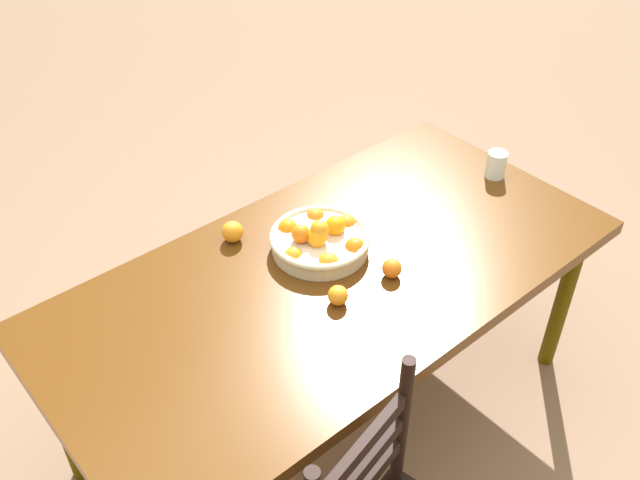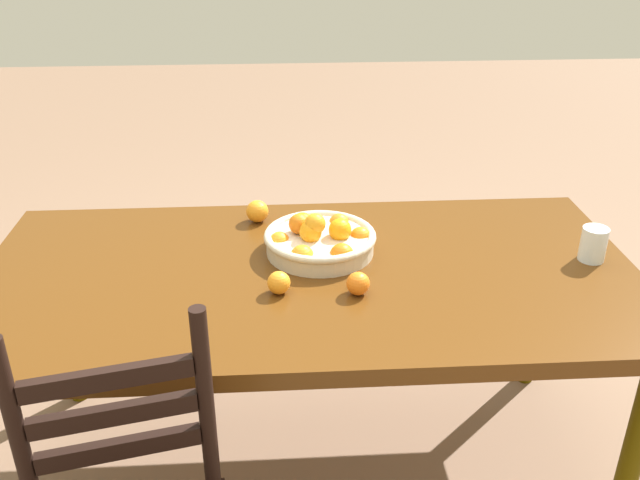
% 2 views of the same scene
% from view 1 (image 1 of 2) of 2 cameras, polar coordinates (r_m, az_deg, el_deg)
% --- Properties ---
extents(ground_plane, '(12.00, 12.00, 0.00)m').
position_cam_1_polar(ground_plane, '(2.79, 0.93, -13.77)').
color(ground_plane, '#80624C').
extents(dining_table, '(1.88, 0.94, 0.73)m').
position_cam_1_polar(dining_table, '(2.29, 1.10, -3.65)').
color(dining_table, '#512D0E').
rests_on(dining_table, ground).
extents(fruit_bowl, '(0.33, 0.33, 0.13)m').
position_cam_1_polar(fruit_bowl, '(2.31, 0.02, 0.02)').
color(fruit_bowl, beige).
rests_on(fruit_bowl, dining_table).
extents(orange_loose_0, '(0.06, 0.06, 0.06)m').
position_cam_1_polar(orange_loose_0, '(2.22, 5.85, -2.30)').
color(orange_loose_0, orange).
rests_on(orange_loose_0, dining_table).
extents(orange_loose_1, '(0.07, 0.07, 0.07)m').
position_cam_1_polar(orange_loose_1, '(2.37, -7.10, 0.67)').
color(orange_loose_1, orange).
rests_on(orange_loose_1, dining_table).
extents(orange_loose_2, '(0.06, 0.06, 0.06)m').
position_cam_1_polar(orange_loose_2, '(2.12, 1.47, -4.52)').
color(orange_loose_2, orange).
rests_on(orange_loose_2, dining_table).
extents(drinking_glass, '(0.08, 0.08, 0.10)m').
position_cam_1_polar(drinking_glass, '(2.74, 14.11, 5.97)').
color(drinking_glass, silver).
rests_on(drinking_glass, dining_table).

